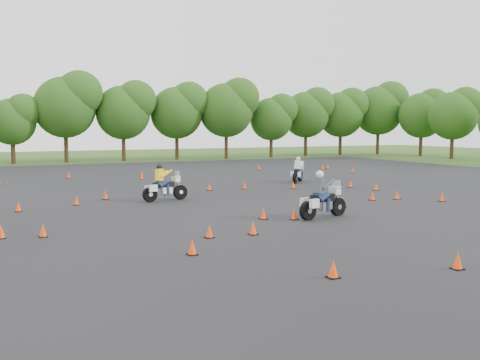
{
  "coord_description": "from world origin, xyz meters",
  "views": [
    {
      "loc": [
        -11.22,
        -19.7,
        3.8
      ],
      "look_at": [
        0.0,
        4.0,
        1.2
      ],
      "focal_mm": 40.0,
      "sensor_mm": 36.0,
      "label": 1
    }
  ],
  "objects": [
    {
      "name": "ground",
      "position": [
        0.0,
        0.0,
        0.0
      ],
      "size": [
        140.0,
        140.0,
        0.0
      ],
      "primitive_type": "plane",
      "color": "#2D5119",
      "rests_on": "ground"
    },
    {
      "name": "asphalt_pad",
      "position": [
        0.0,
        6.0,
        0.01
      ],
      "size": [
        62.0,
        62.0,
        0.0
      ],
      "primitive_type": "plane",
      "color": "black",
      "rests_on": "ground"
    },
    {
      "name": "treeline",
      "position": [
        2.84,
        35.14,
        4.65
      ],
      "size": [
        86.95,
        32.68,
        10.64
      ],
      "color": "#264C15",
      "rests_on": "ground"
    },
    {
      "name": "traffic_cones",
      "position": [
        -0.4,
        6.11,
        0.23
      ],
      "size": [
        36.57,
        32.93,
        0.45
      ],
      "color": "#FF420A",
      "rests_on": "asphalt_pad"
    },
    {
      "name": "rider_grey",
      "position": [
        1.43,
        -1.16,
        1.01
      ],
      "size": [
        2.7,
        1.35,
        2.0
      ],
      "primitive_type": null,
      "rotation": [
        0.0,
        0.0,
        0.22
      ],
      "color": "#414448",
      "rests_on": "ground"
    },
    {
      "name": "rider_yellow",
      "position": [
        -2.98,
        6.66,
        0.97
      ],
      "size": [
        2.6,
        1.2,
        1.93
      ],
      "primitive_type": null,
      "rotation": [
        0.0,
        0.0,
        0.18
      ],
      "color": "yellow",
      "rests_on": "ground"
    },
    {
      "name": "rider_white",
      "position": [
        8.06,
        11.75,
        0.9
      ],
      "size": [
        2.12,
        2.15,
        1.79
      ],
      "primitive_type": null,
      "rotation": [
        0.0,
        0.0,
        0.8
      ],
      "color": "white",
      "rests_on": "ground"
    }
  ]
}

